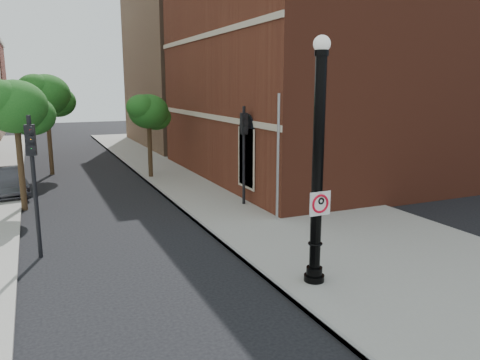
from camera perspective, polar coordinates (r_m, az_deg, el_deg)
name	(u,v)px	position (r m, az deg, el deg)	size (l,w,h in m)	color
ground	(213,319)	(10.78, -3.30, -16.54)	(120.00, 120.00, 0.00)	black
sidewalk_right	(258,195)	(21.68, 2.20, -1.86)	(8.00, 60.00, 0.12)	gray
curb_edge	(175,204)	(20.29, -7.88, -2.86)	(0.10, 60.00, 0.14)	gray
brick_wall_building	(379,65)	(30.00, 16.61, 13.31)	(22.30, 16.30, 12.50)	maroon
bg_building_tan_b	(261,63)	(43.49, 2.52, 14.04)	(22.00, 14.00, 14.00)	#8E674D
lamppost	(317,176)	(11.65, 9.42, 0.48)	(0.53, 0.53, 6.21)	black
no_parking_sign	(320,203)	(11.66, 9.74, -2.83)	(0.60, 0.08, 0.60)	white
parked_car	(7,182)	(24.32, -26.57, -0.20)	(1.37, 3.92, 1.29)	#2F2E34
traffic_signal_left	(33,163)	(14.72, -23.95, 1.86)	(0.30, 0.36, 4.23)	black
traffic_signal_right	(244,140)	(19.38, 0.50, 4.91)	(0.27, 0.35, 4.22)	black
utility_pole	(278,160)	(17.14, 4.63, 2.48)	(0.10, 0.10, 4.78)	#999999
street_tree_a	(16,108)	(20.77, -25.61, 7.92)	(2.93, 2.65, 5.29)	#302113
street_tree_b	(47,96)	(28.76, -22.50, 9.48)	(3.15, 2.85, 5.68)	#302113
street_tree_c	(149,112)	(25.88, -11.04, 8.08)	(2.55, 2.30, 4.59)	#302113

